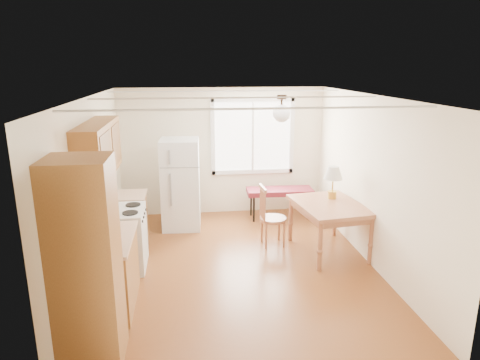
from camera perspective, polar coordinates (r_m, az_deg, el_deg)
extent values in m
cube|color=#592B12|center=(6.51, -0.32, -11.45)|extent=(4.60, 5.60, 0.12)
cube|color=white|center=(5.84, -0.35, 11.06)|extent=(4.60, 5.60, 0.12)
cube|color=#FAECC8|center=(8.48, -2.36, 3.79)|extent=(4.60, 0.10, 2.50)
cube|color=#FAECC8|center=(3.75, 4.32, -11.27)|extent=(4.60, 0.10, 2.50)
cube|color=#FAECC8|center=(6.16, -19.15, -1.41)|extent=(0.10, 5.60, 2.50)
cube|color=#FAECC8|center=(6.59, 17.19, -0.18)|extent=(0.10, 5.60, 2.50)
cube|color=brown|center=(4.47, -19.84, -10.48)|extent=(0.60, 0.60, 2.10)
cube|color=brown|center=(5.62, -17.10, -11.85)|extent=(0.60, 1.10, 0.86)
cube|color=tan|center=(5.43, -17.36, -7.60)|extent=(0.62, 1.14, 0.04)
cube|color=silver|center=(6.55, -15.39, -7.56)|extent=(0.65, 0.76, 0.90)
cube|color=brown|center=(7.25, -14.78, -5.44)|extent=(0.60, 0.60, 0.86)
cube|color=brown|center=(5.85, -18.36, 3.87)|extent=(0.33, 1.60, 0.70)
cube|color=white|center=(8.48, 1.69, 5.86)|extent=(1.50, 0.02, 1.35)
cylinder|color=black|center=(6.36, 5.60, 10.96)|extent=(0.14, 0.14, 0.06)
cylinder|color=black|center=(6.36, 5.58, 10.06)|extent=(0.03, 0.03, 0.16)
sphere|color=white|center=(6.38, 5.55, 8.81)|extent=(0.26, 0.26, 0.26)
cube|color=silver|center=(7.82, -7.91, -0.54)|extent=(0.71, 0.71, 1.64)
cube|color=gray|center=(7.40, -8.04, 1.65)|extent=(0.68, 0.02, 0.02)
cube|color=gray|center=(7.44, -9.28, -0.09)|extent=(0.03, 0.03, 0.99)
cube|color=maroon|center=(8.34, 5.31, -1.50)|extent=(1.29, 0.51, 0.10)
cylinder|color=black|center=(8.16, 1.86, -3.97)|extent=(0.04, 0.04, 0.49)
cylinder|color=black|center=(8.39, 9.10, -3.63)|extent=(0.04, 0.04, 0.49)
cylinder|color=black|center=(8.50, 1.49, -3.19)|extent=(0.04, 0.04, 0.49)
cylinder|color=black|center=(8.72, 8.45, -2.88)|extent=(0.04, 0.04, 0.49)
cube|color=#945639|center=(6.86, 11.87, -3.36)|extent=(1.13, 1.41, 0.06)
cube|color=#945639|center=(6.89, 11.83, -3.99)|extent=(1.02, 1.30, 0.10)
cylinder|color=#945639|center=(6.35, 10.62, -8.74)|extent=(0.07, 0.07, 0.75)
cylinder|color=#945639|center=(6.73, 17.07, -7.76)|extent=(0.07, 0.07, 0.75)
cylinder|color=#945639|center=(7.32, 6.77, -5.28)|extent=(0.07, 0.07, 0.75)
cylinder|color=#945639|center=(7.66, 12.57, -4.63)|extent=(0.07, 0.07, 0.75)
cylinder|color=#945639|center=(7.11, 4.42, -5.19)|extent=(0.44, 0.44, 0.05)
cylinder|color=#945639|center=(7.02, 3.51, -7.43)|extent=(0.04, 0.04, 0.45)
cylinder|color=#945639|center=(7.09, 5.90, -7.23)|extent=(0.04, 0.04, 0.45)
cylinder|color=#945639|center=(7.29, 2.92, -6.54)|extent=(0.04, 0.04, 0.45)
cylinder|color=#945639|center=(7.36, 5.22, -6.36)|extent=(0.04, 0.04, 0.45)
cylinder|color=#B6973A|center=(7.12, 12.18, -1.93)|extent=(0.14, 0.14, 0.12)
cylinder|color=#B6973A|center=(7.07, 12.25, -0.66)|extent=(0.02, 0.02, 0.20)
cone|color=silver|center=(7.02, 12.34, 0.95)|extent=(0.31, 0.31, 0.20)
cube|color=black|center=(5.08, -18.46, -8.53)|extent=(0.25, 0.28, 0.09)
cube|color=black|center=(4.92, -18.85, -6.91)|extent=(0.20, 0.11, 0.30)
cylinder|color=black|center=(5.09, -18.44, -7.19)|extent=(0.15, 0.15, 0.13)
cylinder|color=red|center=(5.72, -18.15, -5.29)|extent=(0.13, 0.13, 0.19)
sphere|color=red|center=(5.68, -18.26, -4.10)|extent=(0.07, 0.07, 0.07)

